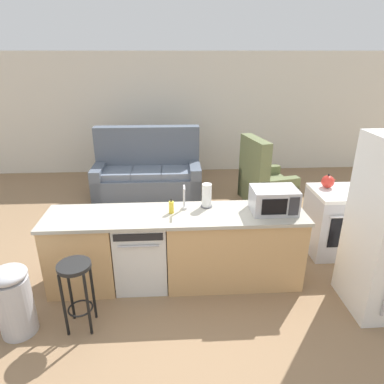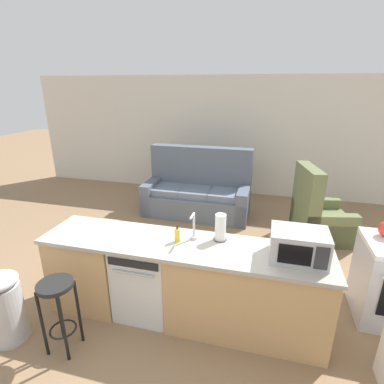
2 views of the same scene
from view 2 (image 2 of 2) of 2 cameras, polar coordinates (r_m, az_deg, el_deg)
name	(u,v)px [view 2 (image 2 of 2)]	position (r m, az deg, el deg)	size (l,w,h in m)	color
ground_plane	(169,313)	(3.61, -4.36, -21.94)	(24.00, 24.00, 0.00)	#896B4C
wall_back	(241,137)	(6.85, 9.33, 10.31)	(10.00, 0.06, 2.60)	silver
kitchen_counter	(190,285)	(3.29, -0.42, -17.24)	(2.94, 0.66, 0.90)	tan
dishwasher	(146,277)	(3.42, -8.67, -15.80)	(0.58, 0.61, 0.84)	silver
microwave	(299,245)	(2.89, 19.67, -9.52)	(0.50, 0.37, 0.28)	#B7B7BC
sink_faucet	(194,228)	(3.05, 0.29, -6.89)	(0.07, 0.18, 0.30)	silver
paper_towel_roll	(220,228)	(3.06, 5.44, -6.78)	(0.14, 0.14, 0.28)	#4C4C51
soap_bottle	(177,235)	(3.04, -2.81, -8.22)	(0.06, 0.06, 0.18)	yellow
bar_stool	(58,302)	(3.15, -24.15, -18.57)	(0.32, 0.32, 0.74)	black
trash_bin	(5,307)	(3.59, -32.12, -18.04)	(0.35, 0.35, 0.74)	#B7B7BC
couch	(198,193)	(5.87, 1.16, -0.19)	(2.01, 0.91, 1.27)	#515B6B
armchair	(316,217)	(5.32, 22.61, -4.50)	(0.97, 1.00, 1.20)	#667047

